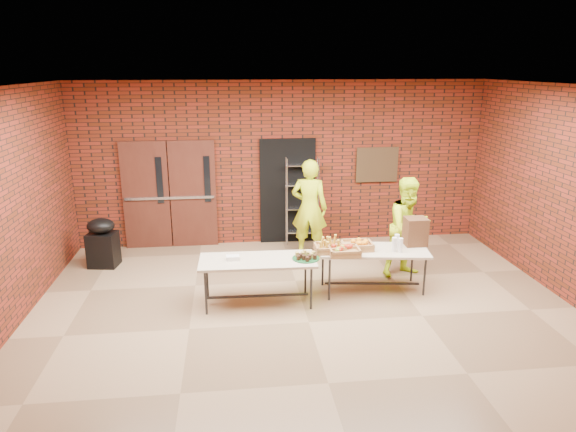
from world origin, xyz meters
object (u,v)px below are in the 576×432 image
object	(u,v)px
coffee_dispenser	(415,231)
volunteer_man	(408,227)
wire_rack	(302,201)
table_left	(258,263)
table_right	(373,253)
volunteer_woman	(309,208)
covered_grill	(103,242)

from	to	relation	value
coffee_dispenser	volunteer_man	xyz separation A→B (m)	(0.04, 0.43, -0.07)
wire_rack	table_left	world-z (taller)	wire_rack
table_right	wire_rack	bearing A→B (deg)	116.19
table_right	volunteer_man	xyz separation A→B (m)	(0.75, 0.56, 0.21)
table_left	wire_rack	bearing A→B (deg)	69.78
coffee_dispenser	volunteer_woman	size ratio (longest dim) A/B	0.24
table_right	volunteer_man	distance (m)	0.96
table_right	coffee_dispenser	xyz separation A→B (m)	(0.71, 0.14, 0.28)
table_right	coffee_dispenser	world-z (taller)	coffee_dispenser
wire_rack	volunteer_woman	xyz separation A→B (m)	(0.04, -0.68, 0.05)
table_right	volunteer_man	size ratio (longest dim) A/B	1.04
table_left	volunteer_woman	world-z (taller)	volunteer_woman
covered_grill	volunteer_man	world-z (taller)	volunteer_man
table_left	volunteer_woman	xyz separation A→B (m)	(1.08, 1.95, 0.27)
coffee_dispenser	table_left	bearing A→B (deg)	-171.25
table_left	coffee_dispenser	xyz separation A→B (m)	(2.55, 0.39, 0.27)
coffee_dispenser	covered_grill	world-z (taller)	coffee_dispenser
table_left	covered_grill	world-z (taller)	covered_grill
table_left	volunteer_woman	size ratio (longest dim) A/B	0.94
wire_rack	volunteer_woman	size ratio (longest dim) A/B	0.95
covered_grill	coffee_dispenser	bearing A→B (deg)	-6.24
table_right	covered_grill	distance (m)	4.75
wire_rack	table_right	distance (m)	2.51
table_left	table_right	size ratio (longest dim) A/B	0.98
wire_rack	covered_grill	bearing A→B (deg)	-163.26
coffee_dispenser	volunteer_man	bearing A→B (deg)	84.59
table_left	volunteer_woman	bearing A→B (deg)	62.45
wire_rack	volunteer_woman	world-z (taller)	volunteer_woman
table_left	covered_grill	xyz separation A→B (m)	(-2.65, 1.82, -0.20)
table_left	volunteer_man	xyz separation A→B (m)	(2.59, 0.82, 0.20)
volunteer_woman	table_left	bearing A→B (deg)	79.36
volunteer_woman	covered_grill	bearing A→B (deg)	20.30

